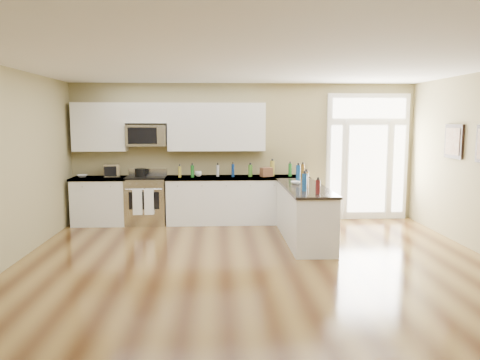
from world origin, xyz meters
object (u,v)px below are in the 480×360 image
Objects in this scene: peninsula_cabinet at (304,215)px; toaster_oven at (112,171)px; stockpot at (140,172)px; kitchen_range at (147,200)px.

peninsula_cabinet is 3.92m from toaster_oven.
toaster_oven is at bearing 157.54° from peninsula_cabinet.
peninsula_cabinet is at bearing -26.17° from stockpot.
kitchen_range is 0.89m from toaster_oven.
peninsula_cabinet is 10.32× the size of stockpot.
kitchen_range is at bearing -15.76° from stockpot.
stockpot is 0.56m from toaster_oven.
peninsula_cabinet is 3.41m from stockpot.
peninsula_cabinet is at bearing -34.58° from toaster_oven.
peninsula_cabinet is 3.24m from kitchen_range.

